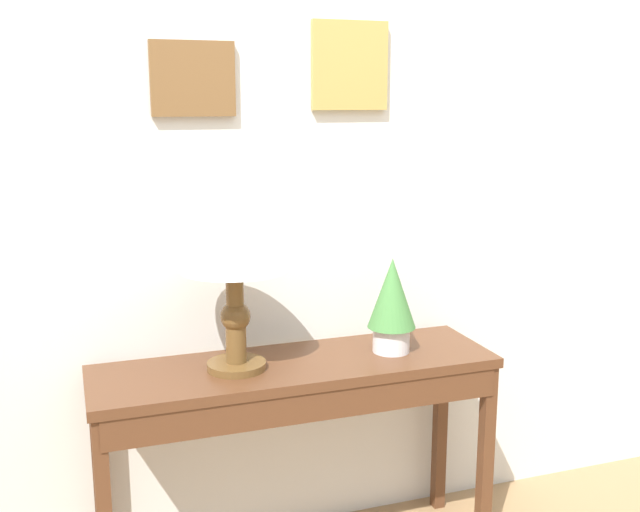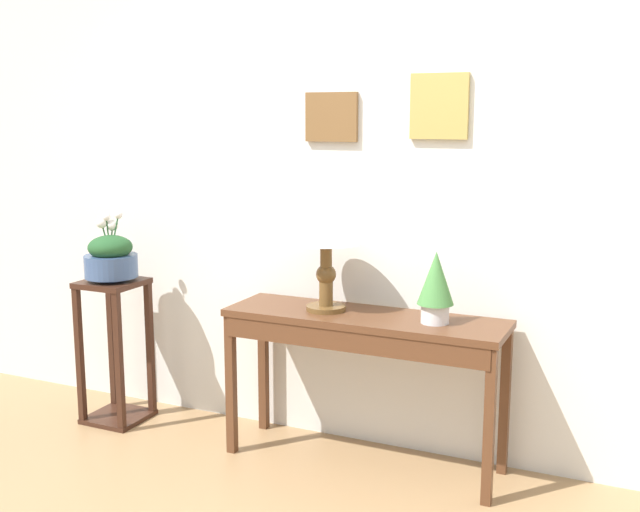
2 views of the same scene
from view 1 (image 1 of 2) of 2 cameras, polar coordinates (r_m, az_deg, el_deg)
name	(u,v)px [view 1 (image 1 of 2)]	position (r m, az deg, el deg)	size (l,w,h in m)	color
back_wall_with_art	(305,169)	(2.74, -1.18, 6.74)	(9.00, 0.13, 2.80)	silver
console_table	(298,393)	(2.58, -1.70, -10.47)	(1.39, 0.41, 0.77)	#56331E
table_lamp	(234,250)	(2.40, -6.64, 0.42)	(0.35, 0.35, 0.54)	brown
potted_plant_on_console	(392,301)	(2.62, 5.55, -3.48)	(0.17, 0.17, 0.34)	silver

